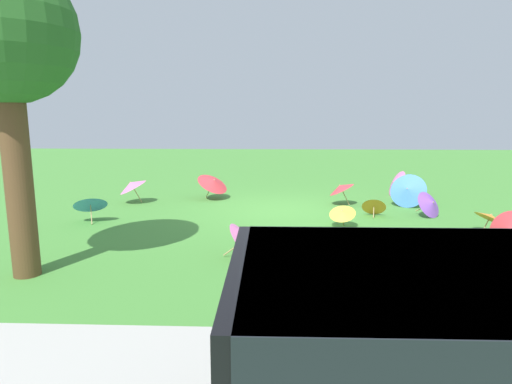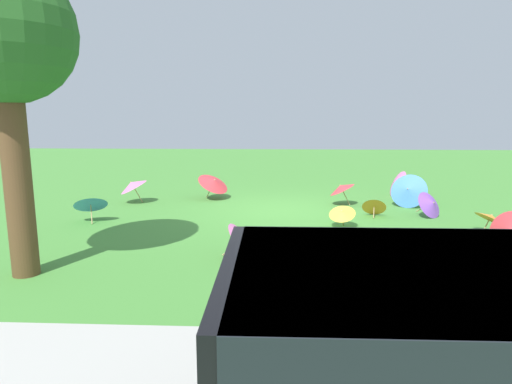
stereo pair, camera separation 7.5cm
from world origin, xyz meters
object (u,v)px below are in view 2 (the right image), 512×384
at_px(parasol_pink_1, 396,183).
at_px(parasol_purple_0, 431,204).
at_px(parasol_red_2, 341,188).
at_px(parasol_orange_1, 491,217).
at_px(parasol_blue_0, 91,203).
at_px(parasol_red_0, 509,231).
at_px(parasol_pink_3, 132,185).
at_px(parasol_orange_0, 374,206).
at_px(shade_tree, 4,40).
at_px(parasol_pink_2, 245,240).
at_px(parasol_yellow_0, 342,212).
at_px(parasol_red_1, 214,182).
at_px(parasol_blue_1, 408,190).

distance_m(parasol_pink_1, parasol_purple_0, 2.72).
bearing_deg(parasol_pink_1, parasol_red_2, 35.82).
height_order(parasol_orange_1, parasol_red_2, parasol_red_2).
height_order(parasol_blue_0, parasol_pink_1, parasol_pink_1).
bearing_deg(parasol_red_0, parasol_pink_3, -25.81).
height_order(parasol_orange_0, parasol_red_2, parasol_red_2).
height_order(parasol_purple_0, parasol_pink_3, parasol_pink_3).
distance_m(shade_tree, parasol_red_0, 8.93).
xyz_separation_m(parasol_pink_2, parasol_pink_3, (3.51, -4.67, 0.18)).
bearing_deg(parasol_pink_1, parasol_pink_2, 54.97).
xyz_separation_m(parasol_yellow_0, parasol_pink_3, (5.51, -2.48, 0.18)).
height_order(parasol_blue_0, parasol_yellow_0, parasol_blue_0).
bearing_deg(parasol_blue_0, parasol_yellow_0, 177.05).
height_order(parasol_red_0, parasol_pink_2, parasol_red_0).
height_order(parasol_blue_0, parasol_pink_3, parasol_pink_3).
bearing_deg(parasol_blue_0, shade_tree, 96.69).
xyz_separation_m(parasol_orange_0, parasol_red_1, (4.25, -1.98, 0.26)).
bearing_deg(parasol_pink_3, parasol_blue_0, 82.79).
bearing_deg(parasol_orange_0, parasol_pink_3, -11.57).
height_order(parasol_yellow_0, parasol_purple_0, parasol_purple_0).
distance_m(parasol_yellow_0, parasol_orange_1, 3.06).
bearing_deg(shade_tree, parasol_blue_0, -83.31).
distance_m(parasol_orange_0, parasol_yellow_0, 1.50).
distance_m(parasol_orange_1, parasol_red_2, 3.91).
xyz_separation_m(parasol_orange_1, parasol_red_1, (6.33, -3.50, 0.16)).
height_order(parasol_red_1, parasol_blue_1, parasol_blue_1).
bearing_deg(parasol_orange_1, parasol_red_1, -28.92).
relative_size(parasol_pink_1, parasol_red_1, 0.71).
bearing_deg(parasol_red_0, shade_tree, 10.92).
distance_m(parasol_orange_0, parasol_pink_3, 6.61).
distance_m(parasol_pink_1, parasol_orange_1, 4.24).
distance_m(parasol_pink_2, parasol_pink_3, 5.84).
relative_size(parasol_yellow_0, parasol_red_1, 0.60).
bearing_deg(parasol_red_2, parasol_pink_2, 63.26).
distance_m(shade_tree, parasol_red_1, 7.26).
height_order(parasol_yellow_0, parasol_blue_1, parasol_blue_1).
bearing_deg(parasol_purple_0, parasol_pink_3, -10.16).
bearing_deg(parasol_pink_2, parasol_red_1, -76.43).
bearing_deg(parasol_purple_0, parasol_red_2, -34.82).
distance_m(parasol_red_1, parasol_blue_1, 5.46).
xyz_separation_m(parasol_red_1, parasol_pink_3, (2.22, 0.65, 0.01)).
distance_m(parasol_yellow_0, parasol_pink_3, 6.05).
bearing_deg(parasol_yellow_0, parasol_orange_0, -129.64).
bearing_deg(parasol_pink_3, parasol_yellow_0, 155.77).
xyz_separation_m(parasol_purple_0, parasol_red_1, (5.60, -2.05, 0.18)).
bearing_deg(parasol_purple_0, parasol_red_1, -20.13).
height_order(parasol_yellow_0, parasol_pink_2, parasol_pink_2).
distance_m(parasol_orange_0, parasol_pink_2, 4.47).
distance_m(parasol_red_0, parasol_yellow_0, 3.21).
distance_m(parasol_purple_0, parasol_pink_3, 7.95).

